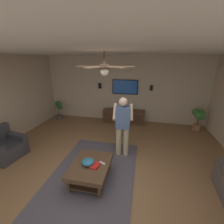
{
  "coord_description": "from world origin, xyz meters",
  "views": [
    {
      "loc": [
        -2.6,
        -0.79,
        2.51
      ],
      "look_at": [
        1.35,
        0.04,
        1.12
      ],
      "focal_mm": 24.14,
      "sensor_mm": 36.0,
      "label": 1
    }
  ],
  "objects_px": {
    "person_standing": "(123,124)",
    "book": "(95,165)",
    "potted_plant_tall": "(199,116)",
    "vase_round": "(128,108)",
    "wall_speaker_right": "(100,86)",
    "armchair": "(4,148)",
    "bowl": "(88,162)",
    "wall_speaker_left": "(151,88)",
    "coffee_table": "(91,168)",
    "potted_plant_short": "(59,107)",
    "tv": "(125,87)",
    "remote_white": "(102,163)",
    "ceiling_fan": "(105,68)",
    "media_console": "(124,116)"
  },
  "relations": [
    {
      "from": "coffee_table",
      "to": "wall_speaker_left",
      "type": "xyz_separation_m",
      "value": [
        3.61,
        -1.31,
        1.17
      ]
    },
    {
      "from": "person_standing",
      "to": "bowl",
      "type": "bearing_deg",
      "value": 145.82
    },
    {
      "from": "tv",
      "to": "potted_plant_short",
      "type": "bearing_deg",
      "value": -82.26
    },
    {
      "from": "wall_speaker_left",
      "to": "armchair",
      "type": "bearing_deg",
      "value": 130.31
    },
    {
      "from": "tv",
      "to": "potted_plant_short",
      "type": "xyz_separation_m",
      "value": [
        -0.39,
        2.87,
        -0.92
      ]
    },
    {
      "from": "tv",
      "to": "person_standing",
      "type": "bearing_deg",
      "value": 6.02
    },
    {
      "from": "person_standing",
      "to": "book",
      "type": "relative_size",
      "value": 7.45
    },
    {
      "from": "armchair",
      "to": "bowl",
      "type": "height_order",
      "value": "armchair"
    },
    {
      "from": "potted_plant_tall",
      "to": "potted_plant_short",
      "type": "distance_m",
      "value": 5.69
    },
    {
      "from": "potted_plant_short",
      "to": "vase_round",
      "type": "relative_size",
      "value": 3.71
    },
    {
      "from": "vase_round",
      "to": "book",
      "type": "bearing_deg",
      "value": 174.65
    },
    {
      "from": "coffee_table",
      "to": "tv",
      "type": "height_order",
      "value": "tv"
    },
    {
      "from": "armchair",
      "to": "potted_plant_tall",
      "type": "height_order",
      "value": "potted_plant_tall"
    },
    {
      "from": "armchair",
      "to": "book",
      "type": "height_order",
      "value": "armchair"
    },
    {
      "from": "remote_white",
      "to": "armchair",
      "type": "bearing_deg",
      "value": -159.87
    },
    {
      "from": "armchair",
      "to": "vase_round",
      "type": "xyz_separation_m",
      "value": [
        3.03,
        -3.01,
        0.38
      ]
    },
    {
      "from": "book",
      "to": "wall_speaker_right",
      "type": "distance_m",
      "value": 3.92
    },
    {
      "from": "bowl",
      "to": "potted_plant_short",
      "type": "bearing_deg",
      "value": 38.51
    },
    {
      "from": "remote_white",
      "to": "bowl",
      "type": "bearing_deg",
      "value": -138.3
    },
    {
      "from": "person_standing",
      "to": "vase_round",
      "type": "height_order",
      "value": "person_standing"
    },
    {
      "from": "potted_plant_tall",
      "to": "armchair",
      "type": "bearing_deg",
      "value": 116.82
    },
    {
      "from": "armchair",
      "to": "person_standing",
      "type": "xyz_separation_m",
      "value": [
        0.77,
        -3.1,
        0.65
      ]
    },
    {
      "from": "potted_plant_short",
      "to": "wall_speaker_left",
      "type": "height_order",
      "value": "wall_speaker_left"
    },
    {
      "from": "potted_plant_tall",
      "to": "remote_white",
      "type": "distance_m",
      "value": 4.2
    },
    {
      "from": "coffee_table",
      "to": "remote_white",
      "type": "distance_m",
      "value": 0.28
    },
    {
      "from": "person_standing",
      "to": "book",
      "type": "distance_m",
      "value": 1.3
    },
    {
      "from": "book",
      "to": "vase_round",
      "type": "distance_m",
      "value": 3.42
    },
    {
      "from": "coffee_table",
      "to": "bowl",
      "type": "distance_m",
      "value": 0.17
    },
    {
      "from": "bowl",
      "to": "remote_white",
      "type": "bearing_deg",
      "value": -73.37
    },
    {
      "from": "remote_white",
      "to": "vase_round",
      "type": "distance_m",
      "value": 3.29
    },
    {
      "from": "armchair",
      "to": "media_console",
      "type": "relative_size",
      "value": 0.54
    },
    {
      "from": "tv",
      "to": "ceiling_fan",
      "type": "height_order",
      "value": "ceiling_fan"
    },
    {
      "from": "coffee_table",
      "to": "potted_plant_short",
      "type": "xyz_separation_m",
      "value": [
        3.21,
        2.61,
        0.25
      ]
    },
    {
      "from": "coffee_table",
      "to": "tv",
      "type": "bearing_deg",
      "value": -4.27
    },
    {
      "from": "potted_plant_short",
      "to": "coffee_table",
      "type": "bearing_deg",
      "value": -140.92
    },
    {
      "from": "person_standing",
      "to": "potted_plant_tall",
      "type": "relative_size",
      "value": 1.98
    },
    {
      "from": "potted_plant_short",
      "to": "book",
      "type": "xyz_separation_m",
      "value": [
        -3.25,
        -2.73,
        -0.13
      ]
    },
    {
      "from": "remote_white",
      "to": "ceiling_fan",
      "type": "relative_size",
      "value": 0.13
    },
    {
      "from": "book",
      "to": "ceiling_fan",
      "type": "relative_size",
      "value": 0.18
    },
    {
      "from": "wall_speaker_left",
      "to": "coffee_table",
      "type": "bearing_deg",
      "value": 160.01
    },
    {
      "from": "tv",
      "to": "bowl",
      "type": "xyz_separation_m",
      "value": [
        -3.61,
        0.31,
        -1.01
      ]
    },
    {
      "from": "wall_speaker_left",
      "to": "wall_speaker_right",
      "type": "bearing_deg",
      "value": 90.0
    },
    {
      "from": "person_standing",
      "to": "media_console",
      "type": "bearing_deg",
      "value": 0.31
    },
    {
      "from": "potted_plant_short",
      "to": "bowl",
      "type": "distance_m",
      "value": 4.11
    },
    {
      "from": "potted_plant_tall",
      "to": "coffee_table",
      "type": "bearing_deg",
      "value": 135.85
    },
    {
      "from": "potted_plant_tall",
      "to": "wall_speaker_right",
      "type": "distance_m",
      "value": 4.02
    },
    {
      "from": "ceiling_fan",
      "to": "potted_plant_tall",
      "type": "bearing_deg",
      "value": -46.02
    },
    {
      "from": "wall_speaker_left",
      "to": "tv",
      "type": "bearing_deg",
      "value": 90.72
    },
    {
      "from": "vase_round",
      "to": "wall_speaker_right",
      "type": "height_order",
      "value": "wall_speaker_right"
    },
    {
      "from": "book",
      "to": "potted_plant_tall",
      "type": "bearing_deg",
      "value": 147.31
    }
  ]
}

